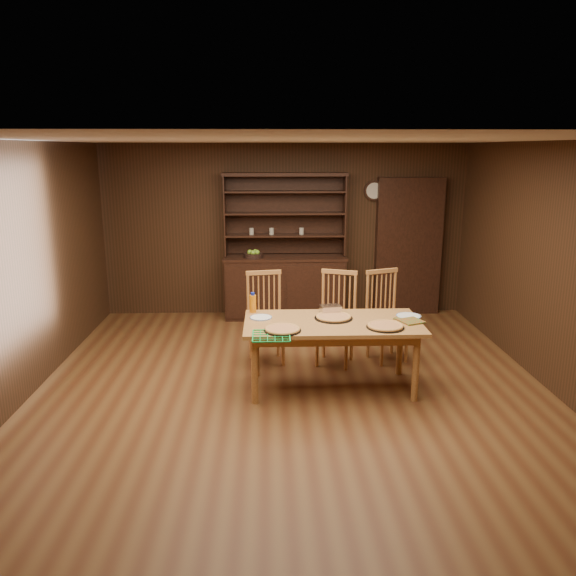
{
  "coord_description": "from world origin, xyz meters",
  "views": [
    {
      "loc": [
        -0.24,
        -5.54,
        2.52
      ],
      "look_at": [
        -0.04,
        0.4,
        1.04
      ],
      "focal_mm": 35.0,
      "sensor_mm": 36.0,
      "label": 1
    }
  ],
  "objects_px": {
    "dining_table": "(332,329)",
    "juice_bottle": "(253,303)",
    "chair_left": "(265,314)",
    "chair_right": "(385,312)",
    "chair_center": "(337,314)",
    "china_hutch": "(285,279)"
  },
  "relations": [
    {
      "from": "chair_left",
      "to": "chair_right",
      "type": "bearing_deg",
      "value": -8.55
    },
    {
      "from": "china_hutch",
      "to": "dining_table",
      "type": "xyz_separation_m",
      "value": [
        0.42,
        -2.68,
        0.07
      ]
    },
    {
      "from": "chair_center",
      "to": "juice_bottle",
      "type": "relative_size",
      "value": 4.94
    },
    {
      "from": "dining_table",
      "to": "juice_bottle",
      "type": "relative_size",
      "value": 8.22
    },
    {
      "from": "chair_left",
      "to": "chair_center",
      "type": "height_order",
      "value": "chair_center"
    },
    {
      "from": "china_hutch",
      "to": "juice_bottle",
      "type": "relative_size",
      "value": 9.65
    },
    {
      "from": "chair_right",
      "to": "juice_bottle",
      "type": "height_order",
      "value": "chair_right"
    },
    {
      "from": "chair_left",
      "to": "juice_bottle",
      "type": "height_order",
      "value": "chair_left"
    },
    {
      "from": "china_hutch",
      "to": "chair_center",
      "type": "distance_m",
      "value": 1.98
    },
    {
      "from": "china_hutch",
      "to": "chair_left",
      "type": "distance_m",
      "value": 1.84
    },
    {
      "from": "dining_table",
      "to": "chair_right",
      "type": "relative_size",
      "value": 1.69
    },
    {
      "from": "china_hutch",
      "to": "chair_right",
      "type": "relative_size",
      "value": 1.98
    },
    {
      "from": "chair_left",
      "to": "chair_right",
      "type": "xyz_separation_m",
      "value": [
        1.45,
        0.02,
        0.0
      ]
    },
    {
      "from": "chair_left",
      "to": "dining_table",
      "type": "bearing_deg",
      "value": -59.79
    },
    {
      "from": "china_hutch",
      "to": "juice_bottle",
      "type": "bearing_deg",
      "value": -100.42
    },
    {
      "from": "chair_center",
      "to": "juice_bottle",
      "type": "bearing_deg",
      "value": -138.12
    },
    {
      "from": "dining_table",
      "to": "juice_bottle",
      "type": "height_order",
      "value": "juice_bottle"
    },
    {
      "from": "chair_center",
      "to": "dining_table",
      "type": "bearing_deg",
      "value": -80.91
    },
    {
      "from": "chair_right",
      "to": "dining_table",
      "type": "bearing_deg",
      "value": -150.16
    },
    {
      "from": "chair_center",
      "to": "chair_left",
      "type": "bearing_deg",
      "value": -165.96
    },
    {
      "from": "dining_table",
      "to": "chair_left",
      "type": "xyz_separation_m",
      "value": [
        -0.71,
        0.86,
        -0.08
      ]
    },
    {
      "from": "dining_table",
      "to": "chair_center",
      "type": "xyz_separation_m",
      "value": [
        0.14,
        0.78,
        -0.07
      ]
    }
  ]
}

